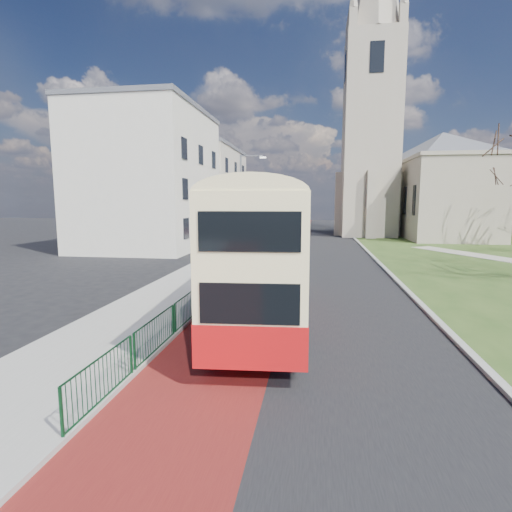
# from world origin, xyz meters

# --- Properties ---
(ground) EXTENTS (160.00, 160.00, 0.00)m
(ground) POSITION_xyz_m (0.00, 0.00, 0.00)
(ground) COLOR black
(ground) RESTS_ON ground
(road_carriageway) EXTENTS (9.00, 120.00, 0.01)m
(road_carriageway) POSITION_xyz_m (1.50, 20.00, 0.01)
(road_carriageway) COLOR black
(road_carriageway) RESTS_ON ground
(bus_lane) EXTENTS (3.40, 120.00, 0.01)m
(bus_lane) POSITION_xyz_m (-1.20, 20.00, 0.01)
(bus_lane) COLOR #591414
(bus_lane) RESTS_ON ground
(pavement_west) EXTENTS (4.00, 120.00, 0.12)m
(pavement_west) POSITION_xyz_m (-5.00, 20.00, 0.06)
(pavement_west) COLOR gray
(pavement_west) RESTS_ON ground
(kerb_west) EXTENTS (0.25, 120.00, 0.13)m
(kerb_west) POSITION_xyz_m (-3.00, 20.00, 0.07)
(kerb_west) COLOR #999993
(kerb_west) RESTS_ON ground
(kerb_east) EXTENTS (0.25, 80.00, 0.13)m
(kerb_east) POSITION_xyz_m (6.10, 22.00, 0.07)
(kerb_east) COLOR #999993
(kerb_east) RESTS_ON ground
(pedestrian_railing) EXTENTS (0.07, 24.00, 1.12)m
(pedestrian_railing) POSITION_xyz_m (-2.95, 4.00, 0.55)
(pedestrian_railing) COLOR #0D3A1C
(pedestrian_railing) RESTS_ON ground
(gothic_church) EXTENTS (16.38, 18.00, 40.00)m
(gothic_church) POSITION_xyz_m (12.56, 38.00, 13.13)
(gothic_church) COLOR gray
(gothic_church) RESTS_ON ground
(street_block_near) EXTENTS (10.30, 14.30, 13.00)m
(street_block_near) POSITION_xyz_m (-14.00, 22.00, 6.51)
(street_block_near) COLOR silver
(street_block_near) RESTS_ON ground
(street_block_far) EXTENTS (10.30, 16.30, 11.50)m
(street_block_far) POSITION_xyz_m (-14.00, 38.00, 5.76)
(street_block_far) COLOR #BEB3A1
(street_block_far) RESTS_ON ground
(streetlamp) EXTENTS (2.13, 0.18, 8.00)m
(streetlamp) POSITION_xyz_m (-4.35, 18.00, 4.59)
(streetlamp) COLOR gray
(streetlamp) RESTS_ON pavement_west
(bus) EXTENTS (3.52, 11.81, 4.87)m
(bus) POSITION_xyz_m (-0.27, 0.27, 2.78)
(bus) COLOR #B21012
(bus) RESTS_ON ground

